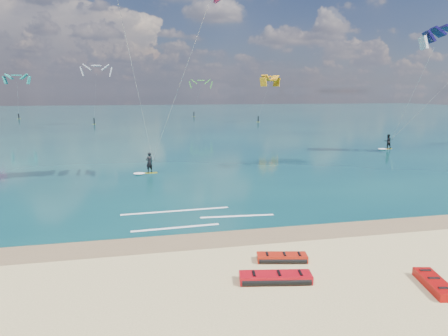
# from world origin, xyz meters

# --- Properties ---
(ground) EXTENTS (320.00, 320.00, 0.00)m
(ground) POSITION_xyz_m (0.00, 40.00, 0.00)
(ground) COLOR tan
(ground) RESTS_ON ground
(wet_sand_strip) EXTENTS (320.00, 2.40, 0.01)m
(wet_sand_strip) POSITION_xyz_m (0.00, 3.00, 0.00)
(wet_sand_strip) COLOR brown
(wet_sand_strip) RESTS_ON ground
(sea) EXTENTS (320.00, 200.00, 0.04)m
(sea) POSITION_xyz_m (0.00, 104.00, 0.02)
(sea) COLOR #0B333D
(sea) RESTS_ON ground
(packed_kite_left) EXTENTS (3.17, 1.62, 0.40)m
(packed_kite_left) POSITION_xyz_m (2.30, -2.01, 0.00)
(packed_kite_left) COLOR #B50913
(packed_kite_left) RESTS_ON ground
(packed_kite_mid) EXTENTS (2.52, 1.47, 0.36)m
(packed_kite_mid) POSITION_xyz_m (3.23, -0.22, 0.00)
(packed_kite_mid) COLOR red
(packed_kite_mid) RESTS_ON ground
(packed_kite_right) EXTENTS (1.58, 2.60, 0.38)m
(packed_kite_right) POSITION_xyz_m (8.06, -3.75, 0.00)
(packed_kite_right) COLOR #A20806
(packed_kite_right) RESTS_ON ground
(kitesurfer_main) EXTENTS (8.93, 8.46, 18.01)m
(kitesurfer_main) POSITION_xyz_m (-1.18, 16.70, 9.32)
(kitesurfer_main) COLOR yellow
(kitesurfer_main) RESTS_ON sea
(kitesurfer_far) EXTENTS (10.54, 9.33, 15.82)m
(kitesurfer_far) POSITION_xyz_m (30.28, 26.06, 8.15)
(kitesurfer_far) COLOR yellow
(kitesurfer_far) RESTS_ON sea
(shoreline_foam) EXTENTS (9.04, 3.59, 0.01)m
(shoreline_foam) POSITION_xyz_m (0.22, 6.66, 0.04)
(shoreline_foam) COLOR white
(shoreline_foam) RESTS_ON ground
(distant_kites) EXTENTS (65.43, 33.45, 12.61)m
(distant_kites) POSITION_xyz_m (-6.75, 81.24, 5.49)
(distant_kites) COLOR teal
(distant_kites) RESTS_ON ground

